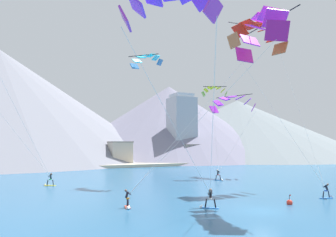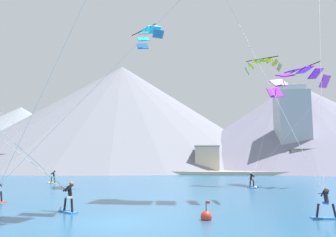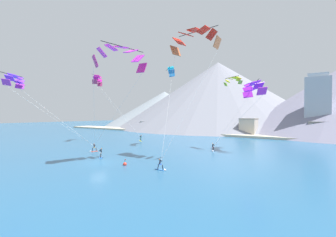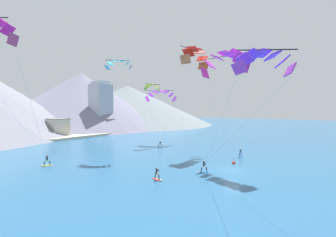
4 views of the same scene
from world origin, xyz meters
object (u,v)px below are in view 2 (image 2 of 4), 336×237
Objects in this scene: parafoil_kite_far_left at (296,78)px; race_marker_buoy at (206,217)px; kitesurfer_near_lead at (331,210)px; kitesurfer_near_trail at (52,179)px; kitesurfer_far_right at (67,202)px; kitesurfer_far_left at (253,183)px; parafoil_kite_distant_high_outer at (149,34)px; parafoil_kite_distant_low_drift at (263,64)px.

parafoil_kite_far_left reaches higher than race_marker_buoy.
kitesurfer_near_trail reaches higher than kitesurfer_near_lead.
kitesurfer_far_right is at bearing -131.17° from parafoil_kite_far_left.
kitesurfer_near_trail is 0.14× the size of parafoil_kite_far_left.
parafoil_kite_far_left reaches higher than kitesurfer_near_lead.
kitesurfer_near_lead is at bearing -87.33° from kitesurfer_far_left.
parafoil_kite_far_left is (5.61, 23.39, 12.55)m from kitesurfer_near_lead.
parafoil_kite_far_left is 12.70× the size of race_marker_buoy.
parafoil_kite_far_left reaches higher than kitesurfer_near_trail.
kitesurfer_far_left is (-0.86, 18.40, 0.07)m from kitesurfer_near_lead.
kitesurfer_near_trail is (-25.00, 23.13, 0.08)m from kitesurfer_near_lead.
parafoil_kite_far_left is (19.59, 22.40, 12.46)m from kitesurfer_far_right.
kitesurfer_far_right reaches higher than kitesurfer_far_left.
parafoil_kite_distant_high_outer is 28.04m from race_marker_buoy.
parafoil_kite_distant_low_drift reaches higher than parafoil_kite_far_left.
parafoil_kite_far_left reaches higher than kitesurfer_far_left.
parafoil_kite_far_left is 29.81m from race_marker_buoy.
kitesurfer_near_lead is 34.06m from kitesurfer_near_trail.
kitesurfer_far_left reaches higher than race_marker_buoy.
parafoil_kite_distant_high_outer is 14.57m from parafoil_kite_distant_low_drift.
kitesurfer_near_trail is 30.17m from parafoil_kite_distant_low_drift.
kitesurfer_far_left is 1.01× the size of kitesurfer_far_right.
parafoil_kite_distant_low_drift reaches higher than kitesurfer_far_right.
kitesurfer_near_trail is 21.78m from parafoil_kite_distant_high_outer.
kitesurfer_near_trail reaches higher than kitesurfer_far_left.
parafoil_kite_distant_low_drift is at bearing 71.99° from race_marker_buoy.
kitesurfer_near_lead is at bearing 7.35° from race_marker_buoy.
kitesurfer_near_lead is 6.25m from race_marker_buoy.
kitesurfer_near_lead is at bearing -93.89° from parafoil_kite_distant_low_drift.
kitesurfer_far_right is (-13.98, 0.99, 0.09)m from kitesurfer_near_lead.
kitesurfer_near_lead is 14.01m from kitesurfer_far_right.
race_marker_buoy is (7.79, -1.78, -0.37)m from kitesurfer_far_right.
kitesurfer_far_left is at bearing -142.39° from parafoil_kite_far_left.
parafoil_kite_distant_high_outer is at bearing 172.14° from kitesurfer_far_left.
kitesurfer_near_lead is at bearing -58.33° from parafoil_kite_distant_high_outer.
parafoil_kite_distant_low_drift is at bearing 86.11° from kitesurfer_near_lead.
parafoil_kite_distant_high_outer is at bearing -167.55° from parafoil_kite_distant_low_drift.
parafoil_kite_distant_low_drift reaches higher than kitesurfer_near_trail.
parafoil_kite_far_left is at bearing 37.61° from kitesurfer_far_left.
kitesurfer_near_lead is 29.29m from parafoil_kite_distant_high_outer.
race_marker_buoy is at bearing -51.82° from kitesurfer_near_trail.
kitesurfer_far_left is at bearing 74.49° from race_marker_buoy.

